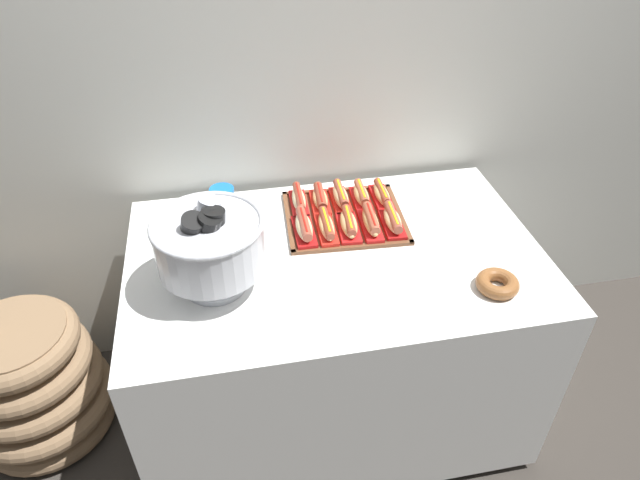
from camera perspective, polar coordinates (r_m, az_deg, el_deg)
ground_plane at (r=2.38m, az=1.26°, el=-16.22°), size 10.00×10.00×0.00m
back_wall at (r=2.01m, az=-1.40°, el=19.53°), size 6.00×0.10×2.60m
buffet_table at (r=2.06m, az=1.41°, el=-9.40°), size 1.33×0.84×0.79m
floor_vase at (r=2.37m, az=-27.14°, el=-12.81°), size 0.53×0.53×1.02m
serving_tray at (r=1.95m, az=2.49°, el=2.29°), size 0.42×0.38×0.01m
hot_dog_0 at (r=1.85m, az=-1.64°, el=1.29°), size 0.07×0.18×0.06m
hot_dog_1 at (r=1.86m, az=0.66°, el=1.39°), size 0.06×0.18×0.06m
hot_dog_2 at (r=1.87m, az=2.94°, el=1.60°), size 0.08×0.18×0.06m
hot_dog_3 at (r=1.88m, az=5.19°, el=1.84°), size 0.07×0.18×0.06m
hot_dog_4 at (r=1.90m, az=7.40°, el=1.98°), size 0.07×0.17×0.06m
hot_dog_5 at (r=1.99m, az=-2.17°, el=4.06°), size 0.06×0.17×0.06m
hot_dog_6 at (r=1.99m, az=-0.01°, el=4.17°), size 0.07×0.16×0.06m
hot_dog_7 at (r=2.00m, az=2.12°, el=4.40°), size 0.07×0.18×0.06m
hot_dog_8 at (r=2.01m, az=4.23°, el=4.52°), size 0.07×0.16×0.06m
hot_dog_9 at (r=2.03m, az=6.31°, el=4.59°), size 0.06×0.17×0.06m
punch_bowl at (r=1.61m, az=-11.19°, el=-0.26°), size 0.32×0.32×0.28m
cup_stack at (r=1.90m, az=-9.77°, el=3.24°), size 0.08×0.08×0.15m
donut at (r=1.74m, az=17.62°, el=-4.25°), size 0.13×0.13×0.04m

